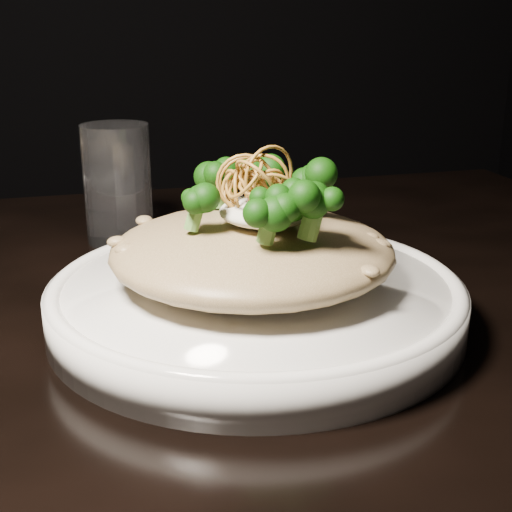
% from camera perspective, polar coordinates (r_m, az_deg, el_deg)
% --- Properties ---
extents(table, '(1.10, 0.80, 0.75)m').
position_cam_1_polar(table, '(0.65, -6.44, -10.23)').
color(table, black).
rests_on(table, ground).
extents(plate, '(0.32, 0.32, 0.03)m').
position_cam_1_polar(plate, '(0.56, -0.00, -3.72)').
color(plate, white).
rests_on(plate, table).
extents(risotto, '(0.22, 0.22, 0.05)m').
position_cam_1_polar(risotto, '(0.55, -0.30, 0.41)').
color(risotto, brown).
rests_on(risotto, plate).
extents(broccoli, '(0.14, 0.14, 0.05)m').
position_cam_1_polar(broccoli, '(0.53, 0.55, 5.47)').
color(broccoli, black).
rests_on(broccoli, risotto).
extents(cheese, '(0.07, 0.07, 0.02)m').
position_cam_1_polar(cheese, '(0.53, 0.76, 3.58)').
color(cheese, white).
rests_on(cheese, risotto).
extents(shallots, '(0.06, 0.06, 0.04)m').
position_cam_1_polar(shallots, '(0.53, 0.05, 6.53)').
color(shallots, brown).
rests_on(shallots, cheese).
extents(drinking_glass, '(0.09, 0.09, 0.12)m').
position_cam_1_polar(drinking_glass, '(0.76, -11.01, 5.70)').
color(drinking_glass, silver).
rests_on(drinking_glass, table).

